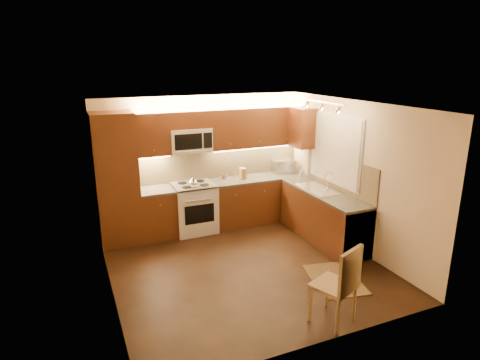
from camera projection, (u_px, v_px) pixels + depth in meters
name	position (u px, v px, depth m)	size (l,w,h in m)	color
floor	(245.00, 266.00, 6.46)	(4.00, 4.00, 0.01)	black
ceiling	(246.00, 106.00, 5.76)	(4.00, 4.00, 0.01)	beige
wall_back	(203.00, 162.00, 7.87)	(4.00, 0.01, 2.50)	beige
wall_front	(323.00, 243.00, 4.34)	(4.00, 0.01, 2.50)	beige
wall_left	(105.00, 209.00, 5.35)	(0.01, 4.00, 2.50)	beige
wall_right	(355.00, 176.00, 6.87)	(0.01, 4.00, 2.50)	beige
pantry	(116.00, 180.00, 7.01)	(0.70, 0.60, 2.30)	#4E2210
base_cab_back_left	(157.00, 214.00, 7.46)	(0.62, 0.60, 0.86)	#4E2210
counter_back_left	(156.00, 190.00, 7.33)	(0.62, 0.60, 0.04)	#393634
base_cab_back_right	(258.00, 200.00, 8.23)	(1.92, 0.60, 0.86)	#4E2210
counter_back_right	(258.00, 178.00, 8.11)	(1.92, 0.60, 0.04)	#393634
base_cab_right	(323.00, 217.00, 7.34)	(0.60, 2.00, 0.86)	#4E2210
counter_right	(324.00, 193.00, 7.21)	(0.60, 2.00, 0.04)	#393634
dishwasher	(348.00, 231.00, 6.72)	(0.58, 0.60, 0.84)	silver
backsplash_back	(220.00, 162.00, 8.01)	(3.30, 0.02, 0.60)	tan
backsplash_right	(339.00, 173.00, 7.23)	(0.02, 2.00, 0.60)	tan
upper_cab_back_left	(151.00, 134.00, 7.17)	(0.62, 0.35, 0.75)	#4E2210
upper_cab_back_right	(256.00, 127.00, 7.94)	(1.92, 0.35, 0.75)	#4E2210
upper_cab_bridge	(189.00, 119.00, 7.37)	(0.76, 0.35, 0.31)	#4E2210
upper_cab_right_corner	(303.00, 128.00, 7.86)	(0.35, 0.50, 0.75)	#4E2210
stove	(194.00, 208.00, 7.69)	(0.76, 0.65, 0.92)	silver
microwave	(190.00, 140.00, 7.46)	(0.76, 0.38, 0.44)	silver
window_frame	(335.00, 149.00, 7.25)	(0.03, 1.44, 1.24)	silver
window_blinds	(334.00, 150.00, 7.24)	(0.02, 1.36, 1.16)	silver
sink	(320.00, 185.00, 7.32)	(0.52, 0.86, 0.15)	silver
faucet	(329.00, 180.00, 7.36)	(0.20, 0.04, 0.30)	silver
track_light_bar	(322.00, 102.00, 6.71)	(0.04, 1.20, 0.03)	silver
kettle	(193.00, 182.00, 7.35)	(0.17, 0.17, 0.20)	silver
toaster_oven	(283.00, 166.00, 8.43)	(0.44, 0.33, 0.26)	silver
knife_block	(243.00, 173.00, 7.96)	(0.10, 0.16, 0.21)	olive
spice_jar_a	(226.00, 177.00, 7.97)	(0.05, 0.05, 0.09)	silver
spice_jar_b	(223.00, 177.00, 7.94)	(0.04, 0.04, 0.09)	brown
spice_jar_c	(220.00, 178.00, 7.91)	(0.05, 0.05, 0.09)	silver
spice_jar_d	(234.00, 174.00, 8.12)	(0.04, 0.04, 0.09)	brown
soap_bottle	(302.00, 172.00, 8.05)	(0.09, 0.09, 0.20)	silver
rug	(335.00, 279.00, 6.06)	(0.66, 0.99, 0.01)	black
dining_chair	(334.00, 283.00, 4.97)	(0.46, 0.46, 1.03)	olive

